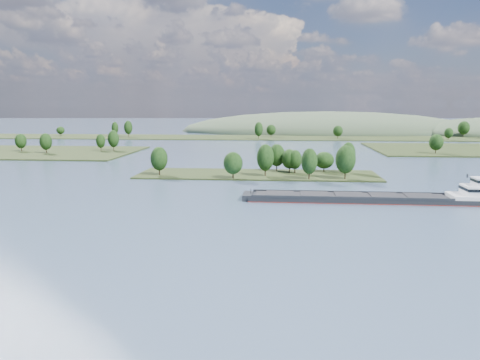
{
  "coord_description": "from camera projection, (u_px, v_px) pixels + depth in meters",
  "views": [
    {
      "loc": [
        9.57,
        -14.25,
        29.53
      ],
      "look_at": [
        -2.98,
        130.0,
        6.0
      ],
      "focal_mm": 35.0,
      "sensor_mm": 36.0,
      "label": 1
    }
  ],
  "objects": [
    {
      "name": "tree_island",
      "position": [
        273.0,
        166.0,
        194.14
      ],
      "size": [
        100.0,
        32.05,
        14.51
      ],
      "color": "black",
      "rests_on": "ground"
    },
    {
      "name": "back_shoreline",
      "position": [
        282.0,
        137.0,
        411.58
      ],
      "size": [
        900.0,
        60.0,
        15.79
      ],
      "color": "black",
      "rests_on": "ground"
    },
    {
      "name": "ground",
      "position": [
        247.0,
        206.0,
        137.57
      ],
      "size": [
        1800.0,
        1800.0,
        0.0
      ],
      "primitive_type": "plane",
      "color": "#3D536A",
      "rests_on": "ground"
    },
    {
      "name": "hill_west",
      "position": [
        327.0,
        132.0,
        506.11
      ],
      "size": [
        320.0,
        160.0,
        44.0
      ],
      "primitive_type": "ellipsoid",
      "color": "#364630",
      "rests_on": "ground"
    },
    {
      "name": "cargo_barge",
      "position": [
        391.0,
        197.0,
        143.05
      ],
      "size": [
        79.35,
        10.39,
        10.72
      ],
      "color": "black",
      "rests_on": "ground"
    }
  ]
}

